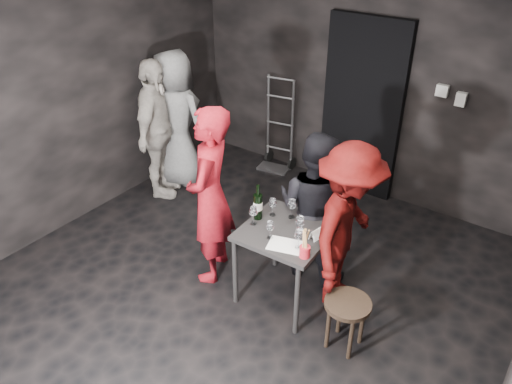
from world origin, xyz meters
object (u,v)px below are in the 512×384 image
Objects in this scene: man_maroon at (347,226)px; wine_bottle at (258,206)px; woman_black at (313,208)px; server_red at (209,185)px; bystander_cream at (155,123)px; hand_truck at (277,152)px; tasting_table at (286,239)px; breadstick_cup at (305,244)px; bystander_grey at (176,112)px; stool at (347,310)px.

man_maroon is 4.93× the size of wine_bottle.
woman_black is 0.89× the size of man_maroon.
wine_bottle is (0.45, 0.11, -0.11)m from server_red.
woman_black is 0.78× the size of bystander_cream.
hand_truck is 2.20m from woman_black.
bystander_cream is at bearing 163.34° from tasting_table.
server_red reaches higher than breadstick_cup.
bystander_grey reaches higher than breadstick_cup.
bystander_grey is at bearing 65.53° from man_maroon.
server_red is 1.20× the size of man_maroon.
hand_truck is 3.12m from stool.
stool is 1.15m from wine_bottle.
hand_truck is 0.76× the size of man_maroon.
breadstick_cup is at bearing 112.47° from woman_black.
woman_black is at bearing 56.86° from wine_bottle.
wine_bottle is at bearing 78.58° from server_red.
tasting_table is 0.46× the size of man_maroon.
hand_truck is 0.85× the size of woman_black.
hand_truck reaches higher than tasting_table.
stool is 1.59m from server_red.
man_maroon reaches higher than stool.
tasting_table is at bearing 164.17° from stool.
wine_bottle is (-0.30, -0.46, 0.15)m from woman_black.
stool is at bearing -11.20° from wine_bottle.
wine_bottle is at bearing -179.81° from tasting_table.
bystander_grey is at bearing 152.25° from wine_bottle.
woman_black is at bearing -58.17° from hand_truck.
tasting_table is 1.60× the size of stool.
server_red is 7.29× the size of breadstick_cup.
bystander_cream reaches higher than breadstick_cup.
man_maroon is (1.88, -1.78, 0.59)m from hand_truck.
hand_truck is 2.43m from wine_bottle.
tasting_table reaches higher than stool.
server_red reaches higher than hand_truck.
bystander_cream is (-2.66, 0.40, 0.11)m from man_maroon.
server_red is (-0.75, -0.11, 0.33)m from tasting_table.
bystander_grey is at bearing -151.86° from server_red.
tasting_table is 0.38m from wine_bottle.
hand_truck is 2.39m from server_red.
server_red reaches higher than wine_bottle.
tasting_table is (1.45, -2.05, 0.43)m from hand_truck.
server_red is at bearing 98.76° from man_maroon.
server_red is at bearing -146.45° from bystander_cream.
server_red is 1.88m from bystander_grey.
stool is (0.71, -0.20, -0.27)m from tasting_table.
woman_black reaches higher than tasting_table.
server_red reaches higher than bystander_grey.
bystander_grey is at bearing 157.52° from stool.
wine_bottle is 0.65m from breadstick_cup.
man_maroon is (0.43, -0.19, 0.09)m from woman_black.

